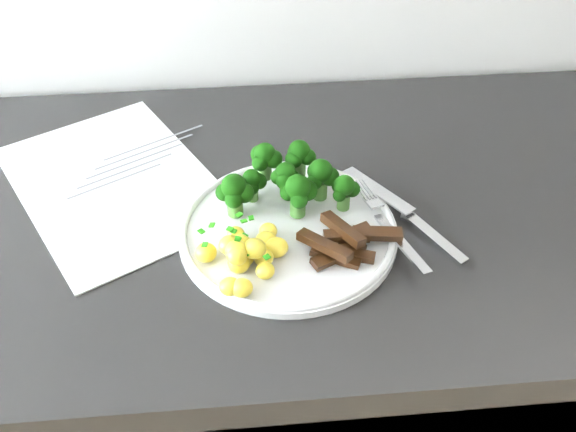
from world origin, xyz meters
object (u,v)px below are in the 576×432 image
at_px(broccoli, 286,178).
at_px(plate, 288,230).
at_px(fork, 392,229).
at_px(beef_strips, 345,242).
at_px(knife, 417,224).
at_px(potatoes, 246,252).
at_px(recipe_paper, 115,182).
at_px(counter, 262,401).

bearing_deg(broccoli, plate, -92.07).
relative_size(plate, fork, 1.52).
relative_size(broccoli, beef_strips, 1.41).
bearing_deg(fork, beef_strips, -160.81).
bearing_deg(broccoli, knife, -20.08).
bearing_deg(fork, potatoes, -169.72).
relative_size(recipe_paper, potatoes, 3.65).
bearing_deg(recipe_paper, broccoli, -16.70).
xyz_separation_m(beef_strips, knife, (0.09, 0.04, -0.01)).
bearing_deg(fork, knife, 23.01).
distance_m(plate, fork, 0.12).
bearing_deg(fork, broccoli, 149.01).
distance_m(fork, knife, 0.04).
height_order(recipe_paper, fork, fork).
xyz_separation_m(counter, beef_strips, (0.10, -0.09, 0.45)).
height_order(broccoli, beef_strips, broccoli).
xyz_separation_m(broccoli, potatoes, (-0.05, -0.10, -0.02)).
bearing_deg(beef_strips, potatoes, -174.50).
height_order(counter, recipe_paper, recipe_paper).
bearing_deg(recipe_paper, knife, -18.11).
distance_m(counter, beef_strips, 0.47).
bearing_deg(knife, plate, 178.48).
height_order(counter, fork, fork).
relative_size(counter, potatoes, 21.51).
bearing_deg(potatoes, knife, 12.56).
xyz_separation_m(recipe_paper, broccoli, (0.22, -0.07, 0.04)).
bearing_deg(broccoli, fork, -30.99).
bearing_deg(counter, knife, -15.98).
xyz_separation_m(recipe_paper, potatoes, (0.17, -0.17, 0.02)).
distance_m(counter, knife, 0.48).
distance_m(counter, recipe_paper, 0.47).
bearing_deg(broccoli, recipe_paper, 163.30).
distance_m(plate, beef_strips, 0.07).
relative_size(recipe_paper, plate, 1.50).
height_order(counter, plate, plate).
height_order(plate, beef_strips, beef_strips).
bearing_deg(knife, recipe_paper, 161.89).
bearing_deg(counter, plate, -53.10).
height_order(broccoli, knife, broccoli).
distance_m(recipe_paper, plate, 0.25).
bearing_deg(beef_strips, fork, 19.19).
bearing_deg(knife, potatoes, -167.44).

